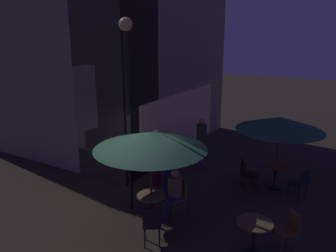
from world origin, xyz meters
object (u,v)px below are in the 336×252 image
Objects in this scene: street_lamp_near_corner at (127,85)px; patron_standing_3 at (201,143)px; cafe_table_0 at (275,171)px; cafe_chair_0 at (246,172)px; cafe_table_1 at (151,204)px; patio_umbrella_0 at (280,124)px; patron_standing_1 at (166,165)px; cafe_chair_2 at (152,222)px; patron_seated_0 at (173,190)px; patron_standing_2 at (156,158)px; cafe_chair_4 at (289,228)px; patio_umbrella_1 at (150,141)px; cafe_table_2 at (254,231)px; cafe_chair_3 at (178,193)px; cafe_chair_1 at (301,182)px.

patron_standing_3 is (3.38, -0.41, -2.37)m from street_lamp_near_corner.
cafe_chair_0 is (-0.48, 0.71, -0.02)m from cafe_table_0.
cafe_table_1 is 0.90× the size of cafe_chair_0.
patron_standing_1 is at bearing 127.39° from patio_umbrella_0.
street_lamp_near_corner is 4.43m from patio_umbrella_0.
cafe_chair_2 is (-1.09, -1.35, -2.66)m from street_lamp_near_corner.
patron_seated_0 is 1.20m from patron_standing_1.
cafe_chair_4 is at bearing 8.44° from patron_standing_2.
cafe_table_1 is 3.83m from patron_standing_3.
patron_standing_2 reaches higher than cafe_chair_0.
patron_standing_2 reaches higher than patron_seated_0.
patron_seated_0 is at bearing 147.99° from cafe_table_0.
patron_standing_2 reaches higher than cafe_table_1.
cafe_chair_4 is at bearing -78.43° from patio_umbrella_1.
cafe_chair_0 is 0.50× the size of patron_standing_2.
cafe_table_0 is 0.43× the size of patron_standing_1.
cafe_chair_3 is at bearing 72.75° from cafe_table_2.
patron_seated_0 is at bearing -24.24° from cafe_chair_2.
cafe_chair_1 is at bearing 154.84° from cafe_chair_3.
patron_standing_2 is at bearing 42.38° from cafe_chair_1.
cafe_chair_2 is 0.77× the size of patron_seated_0.
cafe_chair_1 is 0.49× the size of patron_standing_1.
patron_standing_1 is 1.00× the size of patron_standing_2.
patron_standing_3 is (3.17, 0.73, 0.16)m from patron_seated_0.
street_lamp_near_corner is at bearing -164.70° from cafe_chair_0.
cafe_table_0 is 1.41m from patio_umbrella_0.
cafe_chair_3 is 1.17m from patron_standing_1.
patio_umbrella_0 is 1.66m from cafe_chair_0.
street_lamp_near_corner is at bearing -52.08° from cafe_chair_3.
cafe_chair_1 is (-0.36, -0.77, -1.43)m from patio_umbrella_0.
cafe_chair_4 is at bearing -96.63° from cafe_chair_2.
cafe_table_2 is 0.30× the size of patio_umbrella_1.
patron_standing_3 is (3.78, 0.48, 0.32)m from cafe_table_1.
cafe_chair_0 is at bearing 124.21° from cafe_table_0.
patio_umbrella_1 is at bearing 0.00° from cafe_chair_2.
patron_standing_3 is at bearing -144.11° from cafe_chair_3.
patron_standing_2 is at bearing 62.66° from cafe_table_2.
cafe_chair_2 is at bearing 111.94° from cafe_table_2.
cafe_chair_2 is at bearing -118.67° from patron_standing_1.
cafe_chair_2 is at bearing 159.38° from patio_umbrella_0.
cafe_table_0 is 4.31m from patio_umbrella_1.
patio_umbrella_0 reaches higher than cafe_chair_2.
patron_standing_1 is at bearing -119.01° from patron_seated_0.
patron_standing_2 is (1.89, 1.07, 0.33)m from cafe_table_1.
cafe_chair_1 is 3.45m from cafe_chair_3.
cafe_chair_0 is at bearing -23.85° from cafe_table_1.
cafe_chair_3 is at bearing -14.03° from patron_standing_2.
patron_standing_3 is at bearing 83.08° from cafe_table_0.
patio_umbrella_1 is 2.50m from patron_standing_2.
patio_umbrella_1 reaches higher than patron_seated_0.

